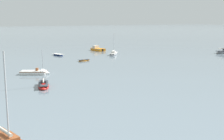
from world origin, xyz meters
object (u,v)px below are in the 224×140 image
motorboat_moored_4 (96,49)px  sailboat_moored_1 (43,85)px  motorboat_moored_1 (38,73)px  rowboat_moored_6 (84,60)px  rowboat_moored_3 (58,55)px  sailboat_moored_3 (113,54)px

motorboat_moored_4 → sailboat_moored_1: bearing=137.6°
sailboat_moored_1 → motorboat_moored_1: bearing=5.4°
motorboat_moored_4 → rowboat_moored_6: motorboat_moored_4 is taller
motorboat_moored_4 → rowboat_moored_6: bearing=139.3°
sailboat_moored_1 → motorboat_moored_1: sailboat_moored_1 is taller
sailboat_moored_1 → rowboat_moored_3: size_ratio=1.30×
sailboat_moored_3 → motorboat_moored_4: bearing=37.0°
rowboat_moored_3 → rowboat_moored_6: bearing=173.5°
motorboat_moored_1 → motorboat_moored_4: (28.78, 30.48, 0.11)m
sailboat_moored_3 → motorboat_moored_4: size_ratio=0.99×
motorboat_moored_1 → rowboat_moored_3: 27.79m
sailboat_moored_1 → motorboat_moored_4: bearing=-18.8°
sailboat_moored_1 → motorboat_moored_4: size_ratio=0.88×
rowboat_moored_3 → motorboat_moored_4: size_ratio=0.68×
sailboat_moored_3 → rowboat_moored_3: sailboat_moored_3 is taller
motorboat_moored_4 → rowboat_moored_3: bearing=107.0°
rowboat_moored_3 → motorboat_moored_4: 16.51m
motorboat_moored_1 → sailboat_moored_1: bearing=-71.7°
sailboat_moored_3 → motorboat_moored_1: bearing=167.1°
motorboat_moored_4 → rowboat_moored_6: (-14.01, -19.43, -0.23)m
motorboat_moored_1 → sailboat_moored_3: (27.10, 17.45, 0.02)m
rowboat_moored_6 → sailboat_moored_3: bearing=19.5°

